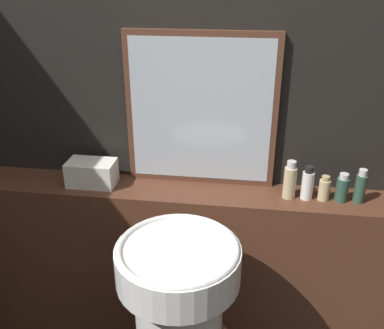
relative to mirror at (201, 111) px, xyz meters
name	(u,v)px	position (x,y,z in m)	size (l,w,h in m)	color
wall_back	(186,104)	(-0.07, 0.05, 0.01)	(8.00, 0.06, 2.50)	black
vanity_counter	(183,271)	(-0.07, -0.10, -0.78)	(2.71, 0.23, 0.90)	#512D1E
mirror	(201,111)	(0.00, 0.00, 0.00)	(0.65, 0.03, 0.67)	#563323
towel_stack	(92,173)	(-0.48, -0.10, -0.28)	(0.21, 0.13, 0.11)	silver
shampoo_bottle	(290,181)	(0.39, -0.10, -0.26)	(0.05, 0.05, 0.17)	#C6B284
conditioner_bottle	(308,184)	(0.46, -0.10, -0.27)	(0.05, 0.05, 0.15)	white
lotion_bottle	(324,189)	(0.53, -0.10, -0.28)	(0.05, 0.05, 0.11)	#C6B284
body_wash_bottle	(342,188)	(0.61, -0.10, -0.28)	(0.05, 0.05, 0.13)	#2D4C3D
hand_soap_bottle	(360,187)	(0.68, -0.10, -0.26)	(0.05, 0.05, 0.15)	#2D4C3D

